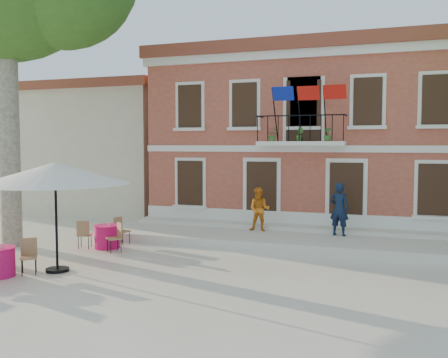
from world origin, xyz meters
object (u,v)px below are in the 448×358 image
(patio_umbrella, at_px, (55,174))
(pedestrian_navy, at_px, (339,209))
(pedestrian_orange, at_px, (259,209))
(cafe_table_3, at_px, (107,235))

(patio_umbrella, bearing_deg, pedestrian_navy, 42.61)
(patio_umbrella, xyz_separation_m, pedestrian_navy, (6.87, 6.32, -1.45))
(pedestrian_navy, distance_m, pedestrian_orange, 2.85)
(pedestrian_navy, height_order, pedestrian_orange, pedestrian_navy)
(patio_umbrella, xyz_separation_m, cafe_table_3, (-0.38, 3.09, -2.25))
(cafe_table_3, bearing_deg, patio_umbrella, -83.02)
(pedestrian_navy, xyz_separation_m, pedestrian_orange, (-2.85, -0.04, -0.13))
(pedestrian_navy, height_order, cafe_table_3, pedestrian_navy)
(pedestrian_orange, bearing_deg, cafe_table_3, -146.01)
(patio_umbrella, relative_size, pedestrian_navy, 2.16)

